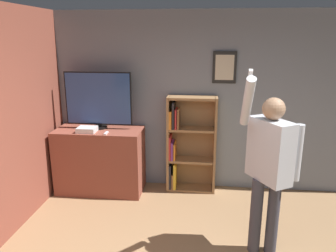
{
  "coord_description": "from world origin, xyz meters",
  "views": [
    {
      "loc": [
        0.18,
        -2.03,
        2.33
      ],
      "look_at": [
        -0.26,
        1.82,
        1.26
      ],
      "focal_mm": 35.0,
      "sensor_mm": 36.0,
      "label": 1
    }
  ],
  "objects_px": {
    "television": "(98,100)",
    "bookshelf": "(187,145)",
    "game_console": "(87,130)",
    "person": "(269,162)"
  },
  "relations": [
    {
      "from": "television",
      "to": "bookshelf",
      "type": "xyz_separation_m",
      "value": [
        1.32,
        0.11,
        -0.69
      ]
    },
    {
      "from": "game_console",
      "to": "bookshelf",
      "type": "relative_size",
      "value": 0.18
    },
    {
      "from": "bookshelf",
      "to": "person",
      "type": "bearing_deg",
      "value": -57.59
    },
    {
      "from": "television",
      "to": "bookshelf",
      "type": "height_order",
      "value": "television"
    },
    {
      "from": "television",
      "to": "bookshelf",
      "type": "bearing_deg",
      "value": 4.97
    },
    {
      "from": "television",
      "to": "game_console",
      "type": "xyz_separation_m",
      "value": [
        -0.12,
        -0.22,
        -0.4
      ]
    },
    {
      "from": "bookshelf",
      "to": "television",
      "type": "bearing_deg",
      "value": -175.03
    },
    {
      "from": "game_console",
      "to": "person",
      "type": "distance_m",
      "value": 2.62
    },
    {
      "from": "television",
      "to": "person",
      "type": "distance_m",
      "value": 2.64
    },
    {
      "from": "television",
      "to": "bookshelf",
      "type": "relative_size",
      "value": 0.68
    }
  ]
}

